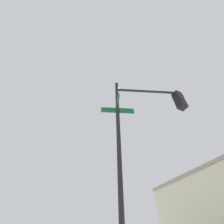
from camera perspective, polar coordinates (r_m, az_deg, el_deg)
The scene contains 1 object.
traffic_signal_near at distance 4.97m, azimuth 14.23°, elevation -2.40°, with size 1.50×2.91×6.18m.
Camera 1 is at (-3.74, -8.71, 1.14)m, focal length 23.89 mm.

